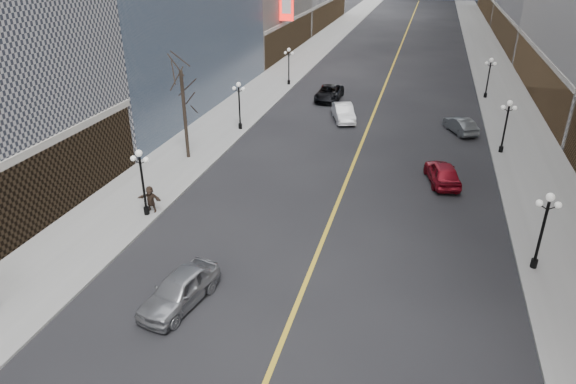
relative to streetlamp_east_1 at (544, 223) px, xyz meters
The scene contains 16 objects.
sidewalk_east 40.16m from the streetlamp_east_1, 86.85° to the left, with size 6.00×230.00×0.15m, color gray.
sidewalk_west 47.68m from the streetlamp_east_1, 122.82° to the left, with size 6.00×230.00×0.15m, color gray.
lane_line 51.45m from the streetlamp_east_1, 103.28° to the left, with size 0.25×200.00×0.02m, color gold.
streetlamp_east_1 is the anchor object (origin of this frame).
streetlamp_east_2 18.00m from the streetlamp_east_1, 90.00° to the left, with size 1.26×0.44×4.52m.
streetlamp_east_3 36.00m from the streetlamp_east_1, 90.00° to the left, with size 1.26×0.44×4.52m.
streetlamp_west_1 23.60m from the streetlamp_east_1, behind, with size 1.26×0.44×4.52m.
streetlamp_west_2 29.68m from the streetlamp_east_1, 142.67° to the left, with size 1.26×0.44×4.52m.
streetlamp_west_3 43.05m from the streetlamp_east_1, 123.25° to the left, with size 1.26×0.44×4.52m.
tree_west_far 27.41m from the streetlamp_east_1, 158.43° to the left, with size 3.60×3.60×7.92m.
car_nb_near 19.19m from the streetlamp_east_1, 155.85° to the right, with size 2.01×5.00×1.70m, color #94969B.
car_nb_mid 27.74m from the streetlamp_east_1, 121.66° to the left, with size 1.77×5.07×1.67m, color silver.
car_nb_far 35.31m from the streetlamp_east_1, 119.53° to the left, with size 2.70×5.85×1.63m, color black.
car_sb_mid 11.72m from the streetlamp_east_1, 115.04° to the left, with size 1.98×4.92×1.68m, color maroon.
car_sb_far 23.06m from the streetlamp_east_1, 98.06° to the left, with size 1.56×4.48×1.48m, color #52575B.
ped_west_far 23.56m from the streetlamp_east_1, behind, with size 1.68×0.48×1.81m, color #33251C.
Camera 1 is at (4.92, 3.71, 16.15)m, focal length 32.00 mm.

